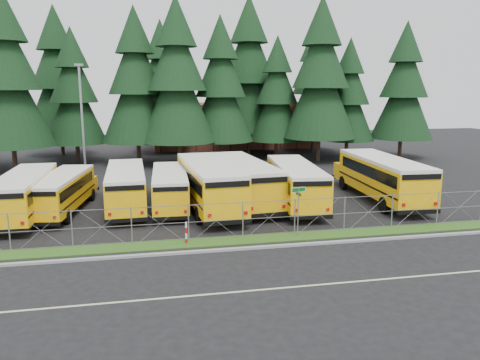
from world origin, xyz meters
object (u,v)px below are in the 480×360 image
bus_2 (126,188)px  bus_4 (208,186)px  bus_1 (63,193)px  street_sign (298,201)px  bus_0 (26,195)px  bus_east (380,179)px  bus_5 (242,182)px  light_standard (82,119)px  striped_bollard (186,233)px  bus_3 (170,189)px  bus_6 (294,184)px

bus_2 → bus_4: (5.45, -1.16, 0.21)m
bus_1 → street_sign: (13.54, -8.14, 0.75)m
bus_0 → bus_1: 2.28m
bus_0 → bus_east: 24.29m
bus_5 → light_standard: light_standard is taller
striped_bollard → bus_4: bearing=73.4°
bus_4 → bus_3: bearing=158.1°
bus_4 → bus_east: (12.65, -0.09, -0.01)m
bus_3 → bus_6: (8.59, -1.03, 0.18)m
street_sign → light_standard: size_ratio=0.28×
bus_0 → striped_bollard: size_ratio=8.99×
bus_3 → street_sign: (6.57, -7.96, 0.73)m
bus_0 → street_sign: 17.32m
light_standard → bus_0: bearing=-101.2°
bus_2 → striped_bollard: bearing=-69.7°
bus_5 → light_standard: 16.52m
bus_5 → striped_bollard: size_ratio=9.94×
bus_5 → light_standard: (-11.91, 10.76, 3.94)m
bus_2 → bus_5: size_ratio=0.90×
light_standard → bus_2: bearing=-69.8°
bus_5 → striped_bollard: bus_5 is taller
bus_2 → light_standard: light_standard is taller
bus_4 → bus_2: bearing=164.2°
bus_0 → bus_6: bearing=-1.2°
bus_5 → bus_3: bearing=177.0°
bus_5 → light_standard: bearing=133.1°
bus_0 → bus_5: bearing=3.3°
bus_1 → light_standard: light_standard is taller
bus_2 → striped_bollard: bus_2 is taller
bus_0 → bus_4: size_ratio=0.88×
bus_east → light_standard: 25.29m
bus_2 → street_sign: 12.62m
street_sign → light_standard: bearing=125.3°
bus_0 → bus_3: bearing=4.0°
bus_1 → bus_5: bearing=7.8°
bus_0 → striped_bollard: bearing=-37.5°
bus_4 → striped_bollard: bus_4 is taller
bus_1 → street_sign: size_ratio=3.50×
bus_6 → striped_bollard: size_ratio=9.40×
bus_3 → street_sign: size_ratio=3.53×
bus_3 → bus_5: size_ratio=0.83×
bus_1 → striped_bollard: 11.00m
bus_2 → street_sign: bearing=-42.8°
bus_east → striped_bollard: size_ratio=10.20×
street_sign → bus_east: bearing=39.3°
street_sign → bus_3: bearing=129.5°
bus_1 → striped_bollard: bearing=-39.9°
striped_bollard → bus_1: bearing=132.3°
street_sign → striped_bollard: street_sign is taller
bus_4 → striped_bollard: (-2.12, -7.11, -1.01)m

